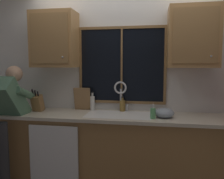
{
  "coord_description": "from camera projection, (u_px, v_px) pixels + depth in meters",
  "views": [
    {
      "loc": [
        0.39,
        -3.09,
        1.54
      ],
      "look_at": [
        -0.09,
        -0.3,
        1.23
      ],
      "focal_mm": 37.17,
      "sensor_mm": 36.0,
      "label": 1
    }
  ],
  "objects": [
    {
      "name": "back_wall",
      "position": [
        123.0,
        84.0,
        3.18
      ],
      "size": [
        5.87,
        0.12,
        2.55
      ],
      "primitive_type": "cube",
      "color": "silver",
      "rests_on": "floor"
    },
    {
      "name": "window_glass",
      "position": [
        122.0,
        65.0,
        3.08
      ],
      "size": [
        1.1,
        0.02,
        0.95
      ],
      "primitive_type": "cube",
      "color": "black"
    },
    {
      "name": "window_frame_top",
      "position": [
        122.0,
        28.0,
        3.02
      ],
      "size": [
        1.17,
        0.02,
        0.04
      ],
      "primitive_type": "cube",
      "color": "brown"
    },
    {
      "name": "window_frame_bottom",
      "position": [
        121.0,
        102.0,
        3.13
      ],
      "size": [
        1.17,
        0.02,
        0.04
      ],
      "primitive_type": "cube",
      "color": "brown"
    },
    {
      "name": "window_frame_left",
      "position": [
        81.0,
        65.0,
        3.17
      ],
      "size": [
        0.03,
        0.02,
        0.95
      ],
      "primitive_type": "cube",
      "color": "brown"
    },
    {
      "name": "window_frame_right",
      "position": [
        165.0,
        65.0,
        2.98
      ],
      "size": [
        0.03,
        0.02,
        0.95
      ],
      "primitive_type": "cube",
      "color": "brown"
    },
    {
      "name": "window_mullion_center",
      "position": [
        122.0,
        65.0,
        3.07
      ],
      "size": [
        0.02,
        0.02,
        0.95
      ],
      "primitive_type": "cube",
      "color": "brown"
    },
    {
      "name": "lower_cabinet_run",
      "position": [
        119.0,
        152.0,
        2.92
      ],
      "size": [
        3.47,
        0.58,
        0.88
      ],
      "primitive_type": "cube",
      "color": "olive",
      "rests_on": "floor"
    },
    {
      "name": "countertop",
      "position": [
        119.0,
        116.0,
        2.85
      ],
      "size": [
        3.53,
        0.62,
        0.04
      ],
      "primitive_type": "cube",
      "color": "beige",
      "rests_on": "lower_cabinet_run"
    },
    {
      "name": "dishwasher_front",
      "position": [
        54.0,
        156.0,
        2.73
      ],
      "size": [
        0.6,
        0.02,
        0.74
      ],
      "primitive_type": "cube",
      "color": "white"
    },
    {
      "name": "upper_cabinet_left",
      "position": [
        55.0,
        40.0,
        3.04
      ],
      "size": [
        0.58,
        0.36,
        0.72
      ],
      "color": "#A87A47"
    },
    {
      "name": "upper_cabinet_right",
      "position": [
        193.0,
        37.0,
        2.74
      ],
      "size": [
        0.58,
        0.36,
        0.72
      ],
      "color": "#A87A47"
    },
    {
      "name": "sink",
      "position": [
        118.0,
        122.0,
        2.87
      ],
      "size": [
        0.8,
        0.46,
        0.21
      ],
      "color": "silver",
      "rests_on": "lower_cabinet_run"
    },
    {
      "name": "faucet",
      "position": [
        121.0,
        93.0,
        3.01
      ],
      "size": [
        0.18,
        0.09,
        0.4
      ],
      "color": "silver",
      "rests_on": "countertop"
    },
    {
      "name": "person_standing",
      "position": [
        3.0,
        114.0,
        2.8
      ],
      "size": [
        0.53,
        0.71,
        1.52
      ],
      "color": "#262628",
      "rests_on": "floor"
    },
    {
      "name": "knife_block",
      "position": [
        38.0,
        103.0,
        3.06
      ],
      "size": [
        0.12,
        0.18,
        0.32
      ],
      "color": "olive",
      "rests_on": "countertop"
    },
    {
      "name": "cutting_board",
      "position": [
        82.0,
        99.0,
        3.15
      ],
      "size": [
        0.23,
        0.08,
        0.31
      ],
      "primitive_type": "cube",
      "rotation": [
        0.21,
        0.0,
        0.0
      ],
      "color": "#997047",
      "rests_on": "countertop"
    },
    {
      "name": "mixing_bowl",
      "position": [
        164.0,
        113.0,
        2.71
      ],
      "size": [
        0.23,
        0.23,
        0.12
      ],
      "primitive_type": "ellipsoid",
      "color": "#8C99A8",
      "rests_on": "countertop"
    },
    {
      "name": "soap_dispenser",
      "position": [
        153.0,
        113.0,
        2.64
      ],
      "size": [
        0.06,
        0.07,
        0.17
      ],
      "color": "#59A566",
      "rests_on": "countertop"
    },
    {
      "name": "bottle_green_glass",
      "position": [
        92.0,
        103.0,
        3.12
      ],
      "size": [
        0.06,
        0.06,
        0.25
      ],
      "color": "silver",
      "rests_on": "countertop"
    },
    {
      "name": "bottle_tall_clear",
      "position": [
        122.0,
        105.0,
        3.06
      ],
      "size": [
        0.07,
        0.07,
        0.2
      ],
      "color": "olive",
      "rests_on": "countertop"
    }
  ]
}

